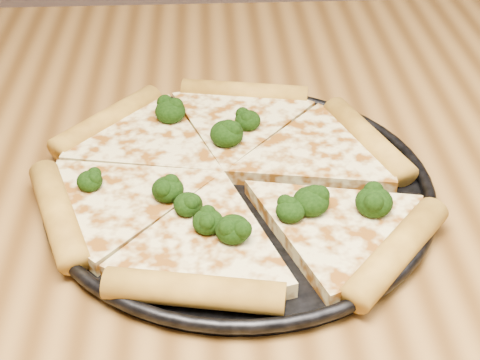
{
  "coord_description": "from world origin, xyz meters",
  "views": [
    {
      "loc": [
        -0.11,
        -0.46,
        1.12
      ],
      "look_at": [
        -0.08,
        0.02,
        0.77
      ],
      "focal_mm": 53.35,
      "sensor_mm": 36.0,
      "label": 1
    }
  ],
  "objects": [
    {
      "name": "pizza",
      "position": [
        -0.09,
        0.03,
        0.77
      ],
      "size": [
        0.34,
        0.33,
        0.03
      ],
      "rotation": [
        0.0,
        0.0,
        -0.18
      ],
      "color": "beige",
      "rests_on": "pizza_pan"
    },
    {
      "name": "pizza_pan",
      "position": [
        -0.08,
        0.02,
        0.76
      ],
      "size": [
        0.33,
        0.33,
        0.02
      ],
      "color": "black",
      "rests_on": "dining_table"
    },
    {
      "name": "broccoli_florets",
      "position": [
        -0.09,
        0.02,
        0.78
      ],
      "size": [
        0.25,
        0.2,
        0.02
      ],
      "color": "black",
      "rests_on": "pizza"
    },
    {
      "name": "dining_table",
      "position": [
        0.0,
        0.0,
        0.66
      ],
      "size": [
        1.2,
        0.9,
        0.75
      ],
      "color": "brown",
      "rests_on": "ground"
    }
  ]
}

